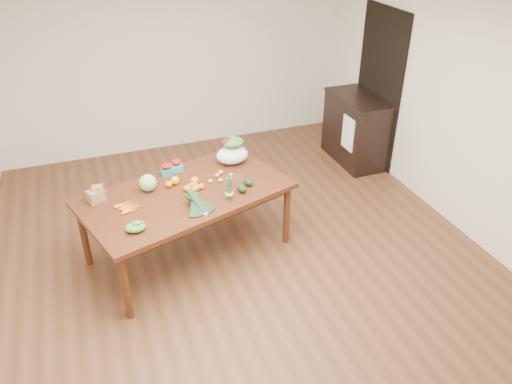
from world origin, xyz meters
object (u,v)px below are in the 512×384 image
object	(u,v)px
mandarin_cluster	(193,186)
salad_bag	(232,152)
kale_bunch	(199,203)
dining_table	(188,223)
paper_bag	(96,195)
asparagus_bundle	(229,188)
cabbage	(148,183)
cabinet	(355,129)

from	to	relation	value
mandarin_cluster	salad_bag	world-z (taller)	salad_bag
kale_bunch	dining_table	bearing A→B (deg)	79.78
paper_bag	dining_table	bearing A→B (deg)	-8.56
mandarin_cluster	kale_bunch	xyz separation A→B (m)	(-0.03, -0.38, 0.03)
salad_bag	mandarin_cluster	bearing A→B (deg)	-142.27
mandarin_cluster	asparagus_bundle	bearing A→B (deg)	-45.68
cabbage	salad_bag	size ratio (longest dim) A/B	0.49
dining_table	asparagus_bundle	distance (m)	0.68
paper_bag	kale_bunch	distance (m)	1.02
cabinet	cabbage	distance (m)	3.27
dining_table	kale_bunch	xyz separation A→B (m)	(0.05, -0.37, 0.45)
paper_bag	kale_bunch	size ratio (longest dim) A/B	0.51
cabinet	paper_bag	world-z (taller)	cabinet
cabinet	kale_bunch	xyz separation A→B (m)	(-2.65, -1.68, 0.36)
cabinet	kale_bunch	world-z (taller)	cabinet
asparagus_bundle	mandarin_cluster	bearing A→B (deg)	116.73
dining_table	kale_bunch	distance (m)	0.59
paper_bag	kale_bunch	world-z (taller)	kale_bunch
salad_bag	paper_bag	bearing A→B (deg)	-168.43
mandarin_cluster	kale_bunch	size ratio (longest dim) A/B	0.45
paper_bag	asparagus_bundle	xyz separation A→B (m)	(1.21, -0.41, 0.05)
mandarin_cluster	asparagus_bundle	size ratio (longest dim) A/B	0.72
cabbage	asparagus_bundle	xyz separation A→B (m)	(0.70, -0.44, 0.04)
dining_table	cabinet	size ratio (longest dim) A/B	1.97
dining_table	kale_bunch	world-z (taller)	kale_bunch
cabinet	paper_bag	size ratio (longest dim) A/B	4.99
cabinet	cabbage	size ratio (longest dim) A/B	5.90
paper_bag	salad_bag	world-z (taller)	salad_bag
asparagus_bundle	paper_bag	bearing A→B (deg)	143.73
mandarin_cluster	cabbage	bearing A→B (deg)	160.50
kale_bunch	asparagus_bundle	distance (m)	0.33
asparagus_bundle	salad_bag	bearing A→B (deg)	52.25
kale_bunch	mandarin_cluster	bearing A→B (deg)	67.16
cabinet	asparagus_bundle	world-z (taller)	asparagus_bundle
dining_table	salad_bag	bearing A→B (deg)	16.73
asparagus_bundle	kale_bunch	bearing A→B (deg)	178.50
dining_table	paper_bag	bearing A→B (deg)	153.85
kale_bunch	cabinet	bearing A→B (deg)	14.70
dining_table	cabbage	bearing A→B (deg)	137.53
dining_table	asparagus_bundle	world-z (taller)	asparagus_bundle
kale_bunch	salad_bag	bearing A→B (deg)	36.59
dining_table	asparagus_bundle	bearing A→B (deg)	-55.20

